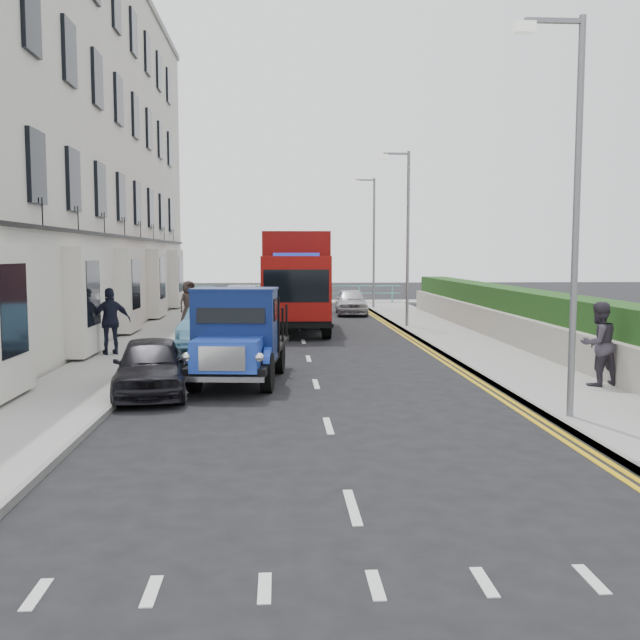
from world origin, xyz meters
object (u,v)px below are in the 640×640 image
at_px(lamp_mid, 405,228).
at_px(red_lorry, 297,278).
at_px(lamp_far, 372,235).
at_px(bedford_lorry, 236,342).
at_px(lamp_near, 570,195).
at_px(parked_car_front, 150,366).

distance_m(lamp_mid, red_lorry, 4.73).
height_order(lamp_mid, lamp_far, same).
bearing_deg(lamp_far, lamp_mid, -90.00).
bearing_deg(lamp_far, bedford_lorry, -105.19).
bearing_deg(lamp_mid, lamp_near, -90.00).
bearing_deg(red_lorry, lamp_near, -72.92).
bearing_deg(bedford_lorry, lamp_far, 80.71).
height_order(bedford_lorry, parked_car_front, bedford_lorry).
distance_m(lamp_far, red_lorry, 11.29).
xyz_separation_m(bedford_lorry, parked_car_front, (-1.77, -0.94, -0.39)).
bearing_deg(lamp_mid, red_lorry, -176.57).
relative_size(lamp_far, bedford_lorry, 1.46).
relative_size(lamp_near, parked_car_front, 1.94).
xyz_separation_m(lamp_mid, parked_car_front, (-7.75, -13.00, -3.38)).
height_order(bedford_lorry, red_lorry, red_lorry).
xyz_separation_m(lamp_far, bedford_lorry, (-5.99, -22.06, -2.99)).
bearing_deg(lamp_near, bedford_lorry, 146.67).
relative_size(lamp_near, lamp_far, 1.00).
bearing_deg(parked_car_front, bedford_lorry, 20.45).
bearing_deg(bedford_lorry, lamp_near, -27.43).
distance_m(bedford_lorry, red_lorry, 11.97).
relative_size(lamp_far, red_lorry, 0.95).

